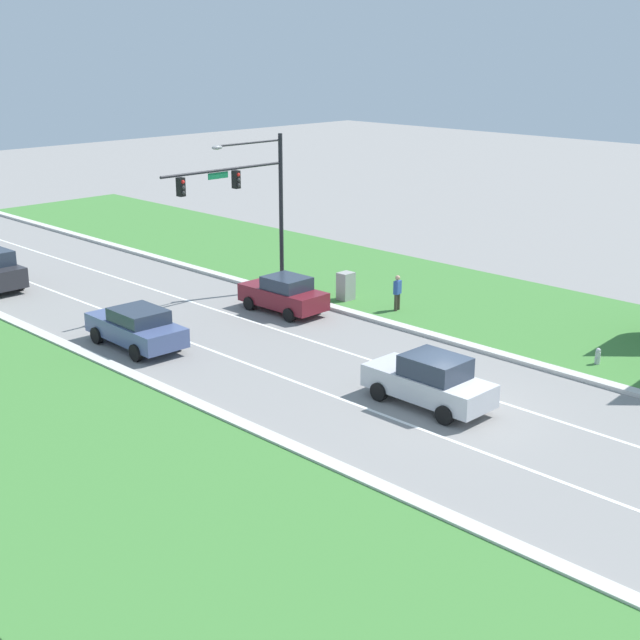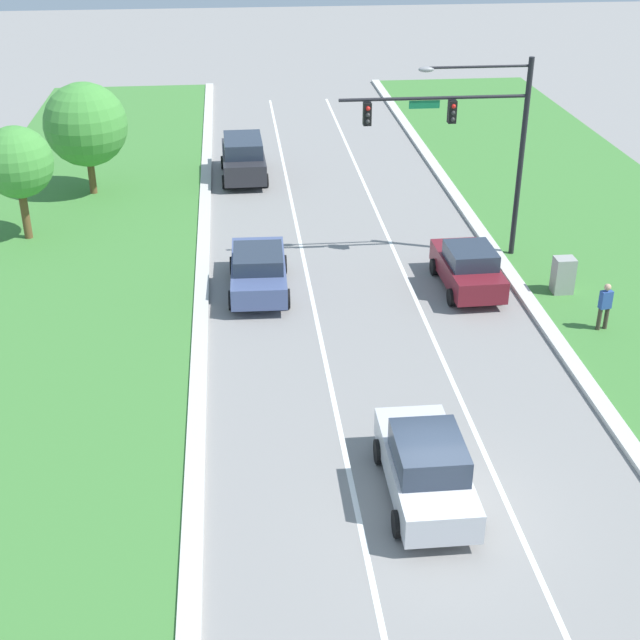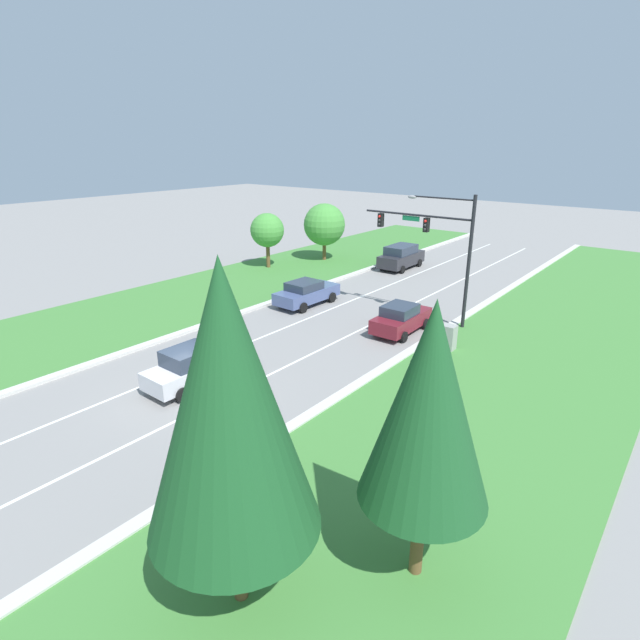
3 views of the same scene
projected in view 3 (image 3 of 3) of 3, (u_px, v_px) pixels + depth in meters
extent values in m
plane|color=gray|center=(183.00, 391.00, 21.52)|extent=(160.00, 160.00, 0.00)
cube|color=beige|center=(279.00, 435.00, 18.18)|extent=(0.50, 90.00, 0.15)
cube|color=beige|center=(113.00, 356.00, 24.81)|extent=(0.50, 90.00, 0.15)
cube|color=#427F38|center=(406.00, 495.00, 15.12)|extent=(10.00, 90.00, 0.08)
cube|color=#427F38|center=(62.00, 333.00, 27.90)|extent=(10.00, 90.00, 0.08)
cube|color=white|center=(159.00, 379.00, 22.58)|extent=(0.14, 81.00, 0.01)
cube|color=white|center=(210.00, 404.00, 20.47)|extent=(0.14, 81.00, 0.01)
cylinder|color=black|center=(469.00, 264.00, 27.53)|extent=(0.20, 0.20, 7.52)
cylinder|color=black|center=(416.00, 215.00, 28.71)|extent=(6.79, 0.12, 0.12)
cube|color=#147042|center=(411.00, 218.00, 28.98)|extent=(1.10, 0.04, 0.28)
cylinder|color=black|center=(442.00, 198.00, 27.46)|extent=(3.74, 0.09, 0.09)
ellipsoid|color=gray|center=(412.00, 197.00, 28.57)|extent=(0.56, 0.28, 0.20)
cube|color=black|center=(426.00, 225.00, 28.48)|extent=(0.28, 0.32, 0.80)
sphere|color=red|center=(425.00, 221.00, 28.27)|extent=(0.16, 0.16, 0.16)
sphere|color=#2D2D2D|center=(425.00, 225.00, 28.35)|extent=(0.16, 0.16, 0.16)
sphere|color=#2D2D2D|center=(425.00, 229.00, 28.43)|extent=(0.16, 0.16, 0.16)
cube|color=black|center=(381.00, 220.00, 30.27)|extent=(0.28, 0.32, 0.80)
sphere|color=red|center=(379.00, 216.00, 30.07)|extent=(0.16, 0.16, 0.16)
sphere|color=#2D2D2D|center=(379.00, 220.00, 30.15)|extent=(0.16, 0.16, 0.16)
sphere|color=#2D2D2D|center=(379.00, 224.00, 30.22)|extent=(0.16, 0.16, 0.16)
cube|color=#28282D|center=(401.00, 259.00, 42.14)|extent=(2.02, 4.87, 0.95)
cube|color=#283342|center=(401.00, 250.00, 41.77)|extent=(1.80, 2.93, 0.70)
cylinder|color=black|center=(419.00, 263.00, 42.87)|extent=(0.25, 0.64, 0.64)
cylinder|color=black|center=(400.00, 260.00, 43.97)|extent=(0.25, 0.64, 0.64)
cylinder|color=black|center=(402.00, 270.00, 40.63)|extent=(0.25, 0.64, 0.64)
cylinder|color=black|center=(382.00, 266.00, 41.73)|extent=(0.25, 0.64, 0.64)
cube|color=silver|center=(195.00, 369.00, 21.94)|extent=(1.79, 4.48, 0.77)
cube|color=#283342|center=(188.00, 356.00, 21.50)|extent=(1.60, 2.02, 0.69)
cylinder|color=black|center=(232.00, 372.00, 22.58)|extent=(0.24, 0.64, 0.64)
cylinder|color=black|center=(208.00, 362.00, 23.60)|extent=(0.24, 0.64, 0.64)
cylinder|color=black|center=(182.00, 395.00, 20.55)|extent=(0.24, 0.64, 0.64)
cylinder|color=black|center=(157.00, 383.00, 21.57)|extent=(0.24, 0.64, 0.64)
cube|color=maroon|center=(401.00, 320.00, 27.99)|extent=(1.83, 4.19, 0.78)
cube|color=#283342|center=(400.00, 310.00, 27.57)|extent=(1.61, 1.90, 0.57)
cylinder|color=black|center=(425.00, 324.00, 28.59)|extent=(0.25, 0.61, 0.61)
cylinder|color=black|center=(399.00, 318.00, 29.57)|extent=(0.25, 0.61, 0.61)
cylinder|color=black|center=(403.00, 337.00, 26.66)|extent=(0.25, 0.61, 0.61)
cylinder|color=black|center=(376.00, 330.00, 27.64)|extent=(0.25, 0.61, 0.61)
cube|color=#475684|center=(307.00, 294.00, 32.73)|extent=(2.02, 4.71, 0.75)
cube|color=#283342|center=(304.00, 286.00, 32.31)|extent=(1.76, 2.14, 0.53)
cylinder|color=black|center=(332.00, 297.00, 33.33)|extent=(0.26, 0.68, 0.68)
cylinder|color=black|center=(311.00, 292.00, 34.46)|extent=(0.26, 0.68, 0.68)
cylinder|color=black|center=(303.00, 308.00, 31.26)|extent=(0.26, 0.68, 0.68)
cylinder|color=black|center=(282.00, 302.00, 32.38)|extent=(0.26, 0.68, 0.68)
cube|color=#9E9E99|center=(448.00, 338.00, 25.50)|extent=(0.70, 0.60, 1.37)
cylinder|color=#42382D|center=(426.00, 362.00, 23.36)|extent=(0.14, 0.14, 0.84)
cylinder|color=#42382D|center=(432.00, 363.00, 23.24)|extent=(0.14, 0.14, 0.84)
cube|color=#2D4C99|center=(430.00, 348.00, 23.06)|extent=(0.42, 0.29, 0.60)
sphere|color=tan|center=(431.00, 339.00, 22.91)|extent=(0.22, 0.22, 0.22)
cylinder|color=#B7B7BC|center=(288.00, 465.00, 16.15)|extent=(0.20, 0.20, 0.55)
sphere|color=#B7B7BC|center=(288.00, 456.00, 16.03)|extent=(0.18, 0.18, 0.18)
cylinder|color=#B7B7BC|center=(285.00, 463.00, 16.21)|extent=(0.10, 0.09, 0.09)
cylinder|color=#B7B7BC|center=(291.00, 466.00, 16.07)|extent=(0.10, 0.09, 0.09)
cylinder|color=brown|center=(418.00, 535.00, 12.06)|extent=(0.32, 0.32, 2.34)
cone|color=#194C23|center=(429.00, 404.00, 10.85)|extent=(3.02, 3.02, 4.83)
cylinder|color=brown|center=(324.00, 250.00, 44.86)|extent=(0.32, 0.32, 1.86)
sphere|color=#47933D|center=(324.00, 225.00, 44.08)|extent=(3.67, 3.67, 3.67)
cylinder|color=brown|center=(239.00, 562.00, 11.38)|extent=(0.32, 0.32, 2.21)
cone|color=#194C23|center=(228.00, 402.00, 9.99)|extent=(3.77, 3.77, 6.03)
cylinder|color=brown|center=(268.00, 255.00, 42.10)|extent=(0.32, 0.32, 2.17)
sphere|color=#47933D|center=(267.00, 230.00, 41.38)|extent=(2.80, 2.80, 2.80)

